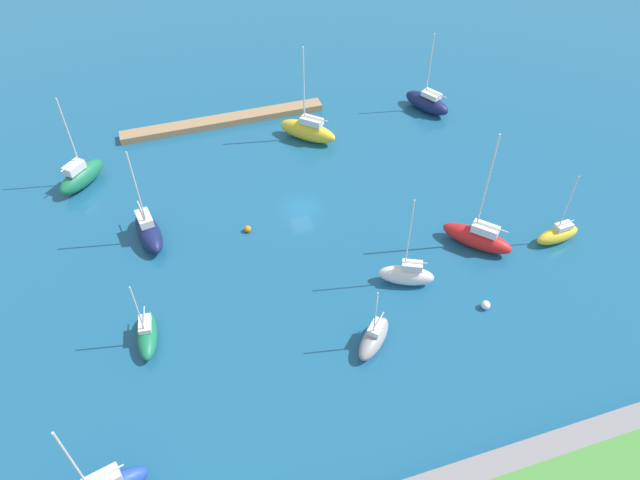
{
  "coord_description": "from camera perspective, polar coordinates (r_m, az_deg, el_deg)",
  "views": [
    {
      "loc": [
        12.96,
        47.63,
        43.82
      ],
      "look_at": [
        0.0,
        6.92,
        1.5
      ],
      "focal_mm": 32.78,
      "sensor_mm": 36.0,
      "label": 1
    }
  ],
  "objects": [
    {
      "name": "mooring_buoy_orange",
      "position": [
        63.44,
        -7.08,
        1.09
      ],
      "size": [
        0.76,
        0.76,
        0.76
      ],
      "primitive_type": "sphere",
      "color": "orange",
      "rests_on": "water"
    },
    {
      "name": "mooring_buoy_white",
      "position": [
        57.92,
        15.87,
        -6.13
      ],
      "size": [
        0.88,
        0.88,
        0.88
      ],
      "primitive_type": "sphere",
      "color": "white",
      "rests_on": "water"
    },
    {
      "name": "sailboat_yellow_near_pier",
      "position": [
        75.73,
        -1.21,
        10.68
      ],
      "size": [
        7.14,
        6.92,
        12.63
      ],
      "rotation": [
        0.0,
        0.0,
        5.53
      ],
      "color": "yellow",
      "rests_on": "water"
    },
    {
      "name": "sailboat_red_east_end",
      "position": [
        62.91,
        15.14,
        0.28
      ],
      "size": [
        6.63,
        6.92,
        13.95
      ],
      "rotation": [
        0.0,
        0.0,
        5.46
      ],
      "color": "red",
      "rests_on": "water"
    },
    {
      "name": "sailboat_white_lone_north",
      "position": [
        57.83,
        8.45,
        -3.35
      ],
      "size": [
        5.64,
        3.85,
        10.81
      ],
      "rotation": [
        0.0,
        0.0,
        5.84
      ],
      "color": "white",
      "rests_on": "water"
    },
    {
      "name": "sailboat_yellow_far_south",
      "position": [
        66.38,
        22.2,
        0.52
      ],
      "size": [
        5.14,
        2.01,
        8.87
      ],
      "rotation": [
        0.0,
        0.0,
        0.07
      ],
      "color": "yellow",
      "rests_on": "water"
    },
    {
      "name": "sailboat_gray_inner_mooring",
      "position": [
        53.01,
        5.29,
        -9.48
      ],
      "size": [
        4.88,
        4.84,
        7.48
      ],
      "rotation": [
        0.0,
        0.0,
        0.78
      ],
      "color": "gray",
      "rests_on": "water"
    },
    {
      "name": "pier_dock",
      "position": [
        80.33,
        -9.38,
        11.42
      ],
      "size": [
        26.92,
        2.08,
        0.9
      ],
      "primitive_type": "cube",
      "color": "#997A56",
      "rests_on": "ground"
    },
    {
      "name": "water",
      "position": [
        66.01,
        -1.83,
        3.11
      ],
      "size": [
        160.0,
        160.0,
        0.0
      ],
      "primitive_type": "plane",
      "color": "#19567F",
      "rests_on": "ground"
    },
    {
      "name": "sailboat_green_west_end",
      "position": [
        55.3,
        -16.52,
        -8.82
      ],
      "size": [
        2.35,
        5.59,
        7.78
      ],
      "rotation": [
        0.0,
        0.0,
        1.46
      ],
      "color": "#19724C",
      "rests_on": "water"
    },
    {
      "name": "sailboat_green_lone_south",
      "position": [
        73.67,
        -22.3,
        5.81
      ],
      "size": [
        6.25,
        6.29,
        11.46
      ],
      "rotation": [
        0.0,
        0.0,
        3.93
      ],
      "color": "#19724C",
      "rests_on": "water"
    },
    {
      "name": "sailboat_navy_by_breakwater",
      "position": [
        64.11,
        -16.41,
        0.87
      ],
      "size": [
        3.37,
        6.98,
        11.67
      ],
      "rotation": [
        0.0,
        0.0,
        1.74
      ],
      "color": "#141E4C",
      "rests_on": "water"
    },
    {
      "name": "sailboat_navy_mid_basin",
      "position": [
        82.89,
        10.41,
        13.09
      ],
      "size": [
        5.39,
        7.2,
        10.93
      ],
      "rotation": [
        0.0,
        0.0,
        5.21
      ],
      "color": "#141E4C",
      "rests_on": "water"
    }
  ]
}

